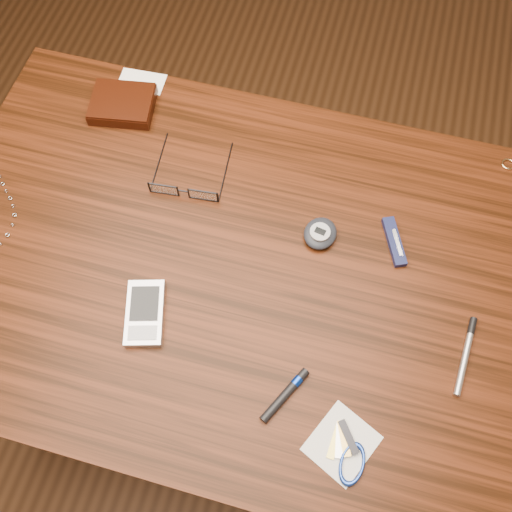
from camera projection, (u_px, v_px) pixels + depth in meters
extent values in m
plane|color=#472814|center=(239.00, 373.00, 1.61)|extent=(3.80, 3.80, 0.00)
cube|color=#371608|center=(227.00, 265.00, 0.95)|extent=(1.00, 0.70, 0.03)
cylinder|color=#4C2814|center=(99.00, 182.00, 1.46)|extent=(0.05, 0.05, 0.71)
cylinder|color=#4C2814|center=(451.00, 265.00, 1.36)|extent=(0.05, 0.05, 0.71)
cube|color=black|center=(123.00, 105.00, 1.06)|extent=(0.13, 0.11, 0.02)
cube|color=black|center=(121.00, 100.00, 1.05)|extent=(0.12, 0.11, 0.00)
cube|color=white|center=(142.00, 81.00, 1.09)|extent=(0.09, 0.06, 0.00)
cube|color=black|center=(164.00, 189.00, 0.97)|extent=(0.05, 0.01, 0.03)
cube|color=white|center=(164.00, 189.00, 0.97)|extent=(0.05, 0.01, 0.02)
cylinder|color=black|center=(159.00, 161.00, 1.01)|extent=(0.01, 0.12, 0.00)
cube|color=black|center=(203.00, 195.00, 0.97)|extent=(0.05, 0.01, 0.03)
cube|color=white|center=(203.00, 195.00, 0.97)|extent=(0.05, 0.01, 0.02)
cylinder|color=black|center=(226.00, 171.00, 1.00)|extent=(0.01, 0.12, 0.00)
cube|color=black|center=(183.00, 191.00, 0.97)|extent=(0.02, 0.00, 0.00)
torus|color=#E9B674|center=(508.00, 164.00, 1.01)|extent=(0.03, 0.03, 0.00)
torus|color=silver|center=(0.00, 244.00, 0.94)|extent=(0.01, 0.00, 0.01)
torus|color=silver|center=(7.00, 235.00, 0.95)|extent=(0.01, 0.01, 0.00)
torus|color=silver|center=(13.00, 225.00, 0.96)|extent=(0.01, 0.00, 0.01)
torus|color=silver|center=(14.00, 215.00, 0.96)|extent=(0.01, 0.01, 0.00)
torus|color=silver|center=(13.00, 206.00, 0.97)|extent=(0.01, 0.01, 0.01)
torus|color=silver|center=(10.00, 198.00, 0.98)|extent=(0.01, 0.01, 0.00)
torus|color=silver|center=(6.00, 191.00, 0.99)|extent=(0.01, 0.01, 0.01)
torus|color=silver|center=(3.00, 184.00, 0.99)|extent=(0.01, 0.01, 0.00)
torus|color=silver|center=(0.00, 176.00, 1.00)|extent=(0.01, 0.00, 0.01)
cube|color=#AAAAAF|center=(145.00, 313.00, 0.88)|extent=(0.08, 0.12, 0.01)
cube|color=black|center=(145.00, 303.00, 0.88)|extent=(0.06, 0.07, 0.00)
cube|color=#9DA0A4|center=(142.00, 333.00, 0.86)|extent=(0.05, 0.03, 0.00)
ellipsoid|color=black|center=(320.00, 233.00, 0.94)|extent=(0.06, 0.07, 0.02)
cylinder|color=gray|center=(320.00, 232.00, 0.93)|extent=(0.03, 0.03, 0.00)
cube|color=black|center=(320.00, 231.00, 0.93)|extent=(0.02, 0.01, 0.00)
cube|color=silver|center=(342.00, 443.00, 0.81)|extent=(0.11, 0.12, 0.00)
torus|color=#1E3EA2|center=(352.00, 464.00, 0.79)|extent=(0.05, 0.05, 0.01)
cube|color=olive|center=(335.00, 441.00, 0.81)|extent=(0.02, 0.05, 0.00)
cube|color=#BCBCC0|center=(339.00, 440.00, 0.81)|extent=(0.02, 0.05, 0.00)
cube|color=#A27F39|center=(344.00, 438.00, 0.81)|extent=(0.03, 0.05, 0.00)
cube|color=black|center=(348.00, 437.00, 0.80)|extent=(0.04, 0.05, 0.00)
cube|color=#12163A|center=(394.00, 242.00, 0.94)|extent=(0.05, 0.09, 0.01)
cube|color=silver|center=(397.00, 242.00, 0.93)|extent=(0.03, 0.05, 0.00)
cylinder|color=#ACABB0|center=(465.00, 356.00, 0.86)|extent=(0.02, 0.13, 0.01)
cylinder|color=black|center=(472.00, 326.00, 0.88)|extent=(0.01, 0.03, 0.01)
cylinder|color=black|center=(285.00, 395.00, 0.83)|extent=(0.06, 0.09, 0.01)
cylinder|color=#0A2A93|center=(297.00, 381.00, 0.84)|extent=(0.02, 0.02, 0.01)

